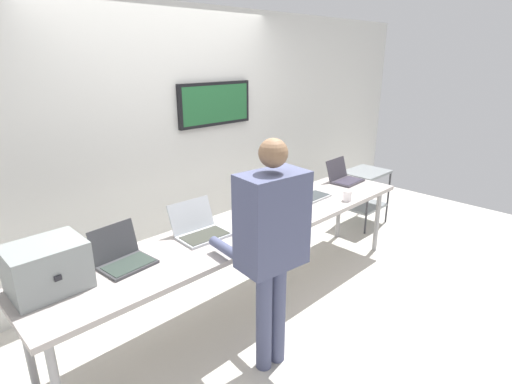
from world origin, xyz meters
TOP-DOWN VIEW (x-y plane):
  - ground at (0.00, 0.00)m, footprint 8.00×8.00m
  - back_wall at (0.01, 1.13)m, footprint 8.00×0.11m
  - workbench at (0.00, 0.00)m, footprint 3.59×0.70m
  - equipment_box at (-1.54, 0.14)m, footprint 0.42×0.35m
  - laptop_station_0 at (-1.08, 0.11)m, footprint 0.36×0.33m
  - laptop_station_1 at (-0.44, 0.12)m, footprint 0.39×0.36m
  - laptop_station_2 at (0.24, 0.13)m, footprint 0.32×0.33m
  - laptop_station_3 at (0.89, 0.10)m, footprint 0.33×0.35m
  - laptop_station_4 at (1.55, 0.13)m, footprint 0.37×0.32m
  - person at (-0.41, -0.62)m, footprint 0.48×0.62m
  - coffee_mug at (1.05, -0.25)m, footprint 0.08×0.08m
  - storage_cart at (2.27, 0.26)m, footprint 0.56×0.44m

SIDE VIEW (x-z plane):
  - ground at x=0.00m, z-range -0.04..0.00m
  - storage_cart at x=2.27m, z-range 0.11..0.82m
  - workbench at x=0.00m, z-range 0.33..1.10m
  - coffee_mug at x=1.05m, z-range 0.76..0.86m
  - laptop_station_3 at x=0.89m, z-range 0.70..0.92m
  - laptop_station_4 at x=1.55m, z-range 0.70..0.94m
  - laptop_station_1 at x=-0.44m, z-range 0.69..0.94m
  - laptop_station_0 at x=-1.08m, z-range 0.69..0.94m
  - laptop_station_2 at x=0.24m, z-range 0.69..0.95m
  - equipment_box at x=-1.54m, z-range 0.76..1.06m
  - person at x=-0.41m, z-range 0.17..1.80m
  - back_wall at x=0.01m, z-range 0.01..2.56m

